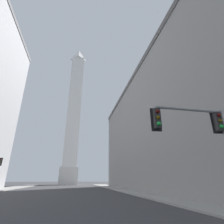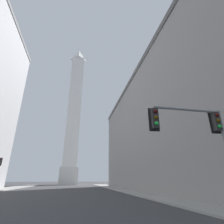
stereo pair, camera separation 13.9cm
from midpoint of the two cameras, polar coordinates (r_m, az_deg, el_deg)
name	(u,v)px [view 1 (the left image)]	position (r m, az deg, el deg)	size (l,w,h in m)	color
sidewalk_right	(136,192)	(32.07, 7.83, -24.38)	(5.00, 94.11, 0.15)	gray
building_right	(200,131)	(41.53, 26.67, -5.66)	(29.44, 55.07, 22.97)	gray
obelisk	(74,111)	(86.32, -12.31, 0.33)	(7.55, 7.55, 69.21)	silver
traffic_light_near_right	(202,132)	(10.86, 27.04, -5.88)	(4.56, 0.52, 5.76)	slate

